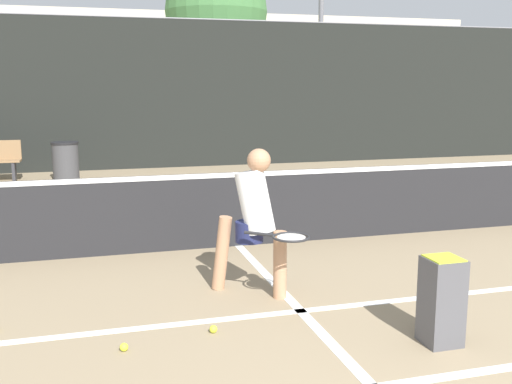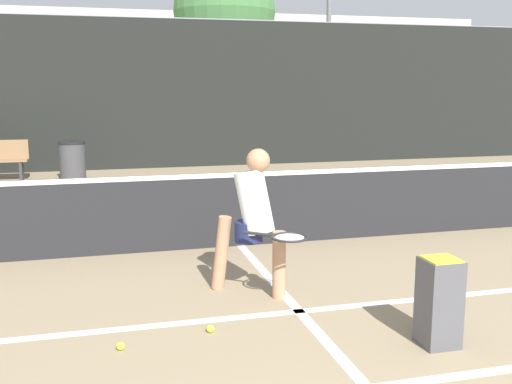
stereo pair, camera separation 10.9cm
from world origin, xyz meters
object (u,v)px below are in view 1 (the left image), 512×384
(trash_bin, at_px, (66,161))
(parked_car, at_px, (241,130))
(player_practicing, at_px, (254,216))
(ball_hopper, at_px, (442,299))

(trash_bin, height_order, parked_car, parked_car)
(player_practicing, relative_size, trash_bin, 1.74)
(trash_bin, distance_m, parked_car, 7.17)
(trash_bin, bearing_deg, player_practicing, -75.83)
(ball_hopper, relative_size, trash_bin, 0.86)
(player_practicing, distance_m, parked_car, 13.21)
(player_practicing, xyz_separation_m, trash_bin, (-1.98, 7.83, -0.37))
(player_practicing, height_order, parked_car, player_practicing)
(trash_bin, xyz_separation_m, parked_car, (5.14, 5.00, 0.19))
(parked_car, bearing_deg, player_practicing, -103.86)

